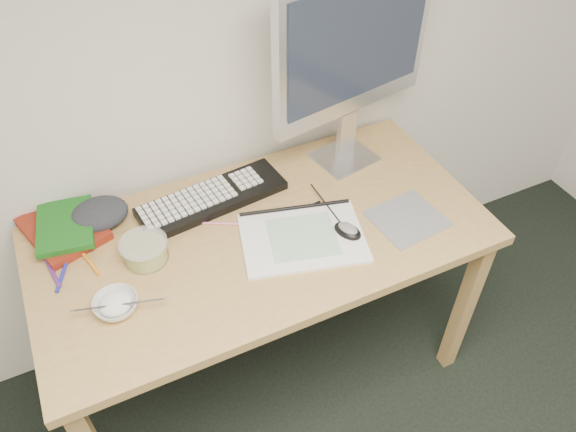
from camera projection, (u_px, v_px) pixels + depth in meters
name	position (u px, v px, depth m)	size (l,w,h in m)	color
desk	(263.00, 250.00, 1.79)	(1.40, 0.70, 0.75)	tan
mousepad	(407.00, 218.00, 1.78)	(0.21, 0.20, 0.00)	slate
sketchpad	(303.00, 238.00, 1.71)	(0.37, 0.27, 0.01)	white
keyboard	(212.00, 198.00, 1.83)	(0.49, 0.15, 0.03)	black
monitor	(354.00, 49.00, 1.71)	(0.58, 0.21, 0.67)	silver
mouse	(348.00, 229.00, 1.71)	(0.06, 0.09, 0.03)	black
rice_bowl	(116.00, 305.00, 1.52)	(0.12, 0.12, 0.04)	white
chopsticks	(120.00, 305.00, 1.49)	(0.02, 0.02, 0.24)	#B4B4B7
fruit_tub	(145.00, 251.00, 1.64)	(0.14, 0.14, 0.07)	#EEE854
book_red	(63.00, 229.00, 1.73)	(0.20, 0.26, 0.03)	maroon
book_green	(65.00, 226.00, 1.71)	(0.16, 0.23, 0.02)	#165B16
cloth_lump	(99.00, 214.00, 1.75)	(0.15, 0.13, 0.06)	#222329
pencil_pink	(230.00, 224.00, 1.76)	(0.01, 0.01, 0.19)	pink
pencil_tan	(274.00, 225.00, 1.75)	(0.01, 0.01, 0.17)	tan
pencil_black	(299.00, 211.00, 1.80)	(0.01, 0.01, 0.16)	black
marker_blue	(62.00, 276.00, 1.61)	(0.01, 0.01, 0.12)	#1F25AA
marker_orange	(90.00, 262.00, 1.64)	(0.01, 0.01, 0.12)	orange
marker_purple	(53.00, 272.00, 1.61)	(0.01, 0.01, 0.13)	#5A2380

